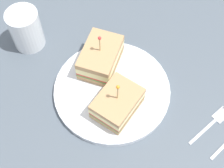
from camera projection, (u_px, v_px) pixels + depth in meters
ground_plane at (112, 94)px, 69.10cm from camera, size 96.67×96.67×2.00cm
plate at (112, 90)px, 67.69cm from camera, size 24.30×24.30×1.26cm
sandwich_half_front at (117, 103)px, 62.88cm from camera, size 9.82×7.53×9.01cm
sandwich_half_back at (101, 57)px, 68.00cm from camera, size 12.10×10.09×9.42cm
drink_glass at (26, 30)px, 71.03cm from camera, size 7.01×7.01×9.40cm
fork at (216, 119)px, 64.84cm from camera, size 12.67×3.66×0.35cm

